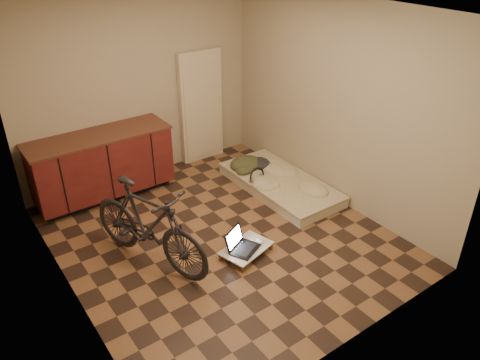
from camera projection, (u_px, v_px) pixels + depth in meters
room_shell at (218, 137)px, 4.98m from camera, size 3.50×4.00×2.60m
cabinets at (102, 165)px, 6.21m from camera, size 1.84×0.62×0.91m
appliance_panel at (201, 107)px, 7.06m from camera, size 0.70×0.10×1.70m
bicycle at (148, 221)px, 4.94m from camera, size 1.01×1.73×1.08m
futon at (280, 184)px, 6.56m from camera, size 0.88×1.82×0.16m
clothing_pile at (250, 160)px, 6.81m from camera, size 0.52×0.43×0.21m
headphones at (257, 175)px, 6.43m from camera, size 0.28×0.26×0.18m
lap_desk at (246, 248)px, 5.27m from camera, size 0.65×0.51×0.10m
laptop at (241, 245)px, 5.23m from camera, size 0.42×0.41×0.23m
mouse at (260, 241)px, 5.35m from camera, size 0.07×0.11×0.04m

